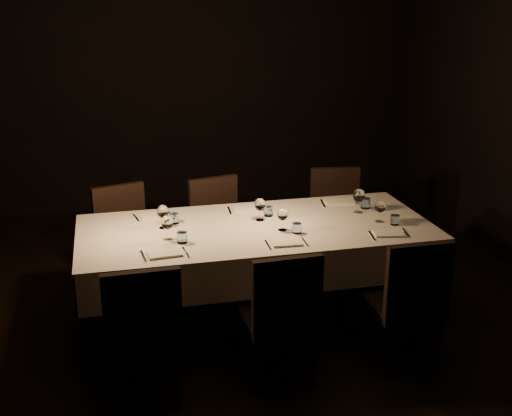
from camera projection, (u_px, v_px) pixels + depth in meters
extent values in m
cube|color=black|center=(256.00, 321.00, 4.84)|extent=(5.00, 6.00, 0.01)
cube|color=black|center=(193.00, 74.00, 7.14)|extent=(5.00, 0.01, 3.00)
cube|color=black|center=(256.00, 230.00, 4.61)|extent=(2.40, 1.00, 0.04)
cylinder|color=black|center=(101.00, 322.00, 4.09)|extent=(0.07, 0.07, 0.71)
cylinder|color=black|center=(100.00, 270.00, 4.87)|extent=(0.07, 0.07, 0.71)
cylinder|color=black|center=(422.00, 287.00, 4.59)|extent=(0.07, 0.07, 0.71)
cylinder|color=black|center=(374.00, 244.00, 5.37)|extent=(0.07, 0.07, 0.71)
cube|color=beige|center=(256.00, 227.00, 4.60)|extent=(2.52, 1.12, 0.01)
cube|color=beige|center=(240.00, 221.00, 5.16)|extent=(2.52, 0.01, 0.28)
cube|color=beige|center=(276.00, 277.00, 4.14)|extent=(2.52, 0.01, 0.28)
cube|color=beige|center=(414.00, 232.00, 4.93)|extent=(0.01, 1.12, 0.28)
cube|color=beige|center=(77.00, 262.00, 4.37)|extent=(0.01, 1.12, 0.28)
cylinder|color=black|center=(169.00, 349.00, 4.09)|extent=(0.04, 0.04, 0.38)
cylinder|color=black|center=(178.00, 380.00, 3.77)|extent=(0.04, 0.04, 0.38)
cylinder|color=black|center=(112.00, 357.00, 4.00)|extent=(0.04, 0.04, 0.38)
cylinder|color=black|center=(116.00, 389.00, 3.68)|extent=(0.04, 0.04, 0.38)
cube|color=black|center=(142.00, 336.00, 3.82)|extent=(0.45, 0.45, 0.06)
cube|color=black|center=(143.00, 310.00, 3.56)|extent=(0.44, 0.06, 0.47)
cube|color=silver|center=(165.00, 254.00, 4.09)|extent=(0.22, 0.15, 0.02)
cube|color=silver|center=(143.00, 256.00, 4.07)|extent=(0.03, 0.19, 0.01)
cube|color=silver|center=(186.00, 252.00, 4.13)|extent=(0.03, 0.19, 0.01)
cylinder|color=silver|center=(182.00, 238.00, 4.28)|extent=(0.07, 0.07, 0.08)
cylinder|color=white|center=(168.00, 239.00, 4.35)|extent=(0.07, 0.07, 0.00)
cylinder|color=white|center=(168.00, 234.00, 4.33)|extent=(0.01, 0.01, 0.08)
ellipsoid|color=white|center=(167.00, 222.00, 4.31)|extent=(0.09, 0.09, 0.10)
cylinder|color=black|center=(294.00, 333.00, 4.30)|extent=(0.04, 0.04, 0.37)
cylinder|color=black|center=(313.00, 360.00, 3.98)|extent=(0.04, 0.04, 0.37)
cylinder|color=black|center=(243.00, 340.00, 4.20)|extent=(0.04, 0.04, 0.37)
cylinder|color=black|center=(258.00, 369.00, 3.88)|extent=(0.04, 0.04, 0.37)
cube|color=black|center=(277.00, 320.00, 4.02)|extent=(0.45, 0.45, 0.06)
cube|color=black|center=(288.00, 295.00, 3.77)|extent=(0.43, 0.07, 0.47)
cube|color=silver|center=(286.00, 243.00, 4.27)|extent=(0.21, 0.14, 0.01)
cube|color=silver|center=(268.00, 245.00, 4.25)|extent=(0.02, 0.18, 0.01)
cube|color=silver|center=(305.00, 242.00, 4.30)|extent=(0.02, 0.18, 0.01)
cylinder|color=silver|center=(297.00, 228.00, 4.46)|extent=(0.07, 0.07, 0.07)
cylinder|color=white|center=(282.00, 230.00, 4.53)|extent=(0.06, 0.06, 0.00)
cylinder|color=white|center=(282.00, 224.00, 4.51)|extent=(0.01, 0.01, 0.08)
ellipsoid|color=white|center=(283.00, 214.00, 4.49)|extent=(0.08, 0.08, 0.09)
cylinder|color=black|center=(412.00, 319.00, 4.47)|extent=(0.04, 0.04, 0.38)
cylinder|color=black|center=(437.00, 345.00, 4.14)|extent=(0.04, 0.04, 0.38)
cylinder|color=black|center=(365.00, 325.00, 4.39)|extent=(0.04, 0.04, 0.38)
cylinder|color=black|center=(386.00, 352.00, 4.07)|extent=(0.04, 0.04, 0.38)
cube|color=black|center=(402.00, 305.00, 4.20)|extent=(0.44, 0.44, 0.06)
cube|color=black|center=(419.00, 280.00, 3.94)|extent=(0.44, 0.05, 0.47)
cube|color=silver|center=(389.00, 234.00, 4.44)|extent=(0.22, 0.17, 0.01)
cube|color=silver|center=(372.00, 236.00, 4.41)|extent=(0.05, 0.18, 0.01)
cube|color=silver|center=(406.00, 233.00, 4.47)|extent=(0.05, 0.18, 0.01)
cylinder|color=silver|center=(395.00, 220.00, 4.62)|extent=(0.07, 0.07, 0.07)
cylinder|color=white|center=(380.00, 222.00, 4.69)|extent=(0.06, 0.06, 0.00)
cylinder|color=white|center=(380.00, 216.00, 4.68)|extent=(0.01, 0.01, 0.08)
ellipsoid|color=white|center=(381.00, 206.00, 4.65)|extent=(0.08, 0.08, 0.09)
cylinder|color=black|center=(117.00, 287.00, 4.98)|extent=(0.04, 0.04, 0.37)
cylinder|color=black|center=(103.00, 271.00, 5.26)|extent=(0.04, 0.04, 0.37)
cylinder|color=black|center=(159.00, 277.00, 5.14)|extent=(0.04, 0.04, 0.37)
cylinder|color=black|center=(143.00, 263.00, 5.43)|extent=(0.04, 0.04, 0.37)
cube|color=black|center=(129.00, 250.00, 5.13)|extent=(0.53, 0.53, 0.06)
cube|color=black|center=(119.00, 213.00, 5.20)|extent=(0.42, 0.17, 0.47)
cube|color=silver|center=(154.00, 216.00, 4.79)|extent=(0.23, 0.17, 0.02)
cube|color=silver|center=(136.00, 218.00, 4.77)|extent=(0.05, 0.19, 0.01)
cube|color=silver|center=(171.00, 215.00, 4.82)|extent=(0.04, 0.19, 0.01)
cylinder|color=silver|center=(174.00, 219.00, 4.65)|extent=(0.07, 0.07, 0.07)
cylinder|color=white|center=(164.00, 228.00, 4.57)|extent=(0.06, 0.06, 0.00)
cylinder|color=white|center=(163.00, 222.00, 4.55)|extent=(0.01, 0.01, 0.08)
ellipsoid|color=white|center=(163.00, 212.00, 4.53)|extent=(0.08, 0.08, 0.10)
cylinder|color=black|center=(213.00, 275.00, 5.19)|extent=(0.04, 0.04, 0.37)
cylinder|color=black|center=(196.00, 260.00, 5.48)|extent=(0.04, 0.04, 0.37)
cylinder|color=black|center=(251.00, 267.00, 5.34)|extent=(0.04, 0.04, 0.37)
cylinder|color=black|center=(233.00, 253.00, 5.63)|extent=(0.04, 0.04, 0.37)
cube|color=black|center=(223.00, 240.00, 5.34)|extent=(0.52, 0.52, 0.06)
cube|color=black|center=(213.00, 204.00, 5.42)|extent=(0.43, 0.15, 0.47)
cube|color=silver|center=(246.00, 209.00, 4.95)|extent=(0.21, 0.14, 0.01)
cube|color=silver|center=(230.00, 211.00, 4.92)|extent=(0.03, 0.19, 0.01)
cube|color=silver|center=(262.00, 208.00, 4.98)|extent=(0.02, 0.19, 0.01)
cylinder|color=silver|center=(268.00, 211.00, 4.81)|extent=(0.07, 0.07, 0.07)
cylinder|color=white|center=(260.00, 220.00, 4.72)|extent=(0.06, 0.06, 0.00)
cylinder|color=white|center=(260.00, 215.00, 4.71)|extent=(0.01, 0.01, 0.08)
ellipsoid|color=white|center=(260.00, 204.00, 4.69)|extent=(0.08, 0.08, 0.09)
cylinder|color=black|center=(321.00, 260.00, 5.47)|extent=(0.04, 0.04, 0.38)
cylinder|color=black|center=(314.00, 245.00, 5.81)|extent=(0.04, 0.04, 0.38)
cylinder|color=black|center=(362.00, 258.00, 5.51)|extent=(0.04, 0.04, 0.38)
cylinder|color=black|center=(352.00, 243.00, 5.84)|extent=(0.04, 0.04, 0.38)
cube|color=black|center=(338.00, 228.00, 5.59)|extent=(0.49, 0.49, 0.06)
cube|color=black|center=(335.00, 193.00, 5.68)|extent=(0.44, 0.11, 0.47)
cube|color=silver|center=(340.00, 202.00, 5.12)|extent=(0.24, 0.18, 0.02)
cube|color=silver|center=(323.00, 204.00, 5.09)|extent=(0.05, 0.20, 0.01)
cube|color=silver|center=(356.00, 201.00, 5.16)|extent=(0.05, 0.20, 0.01)
cylinder|color=silver|center=(365.00, 203.00, 4.98)|extent=(0.07, 0.07, 0.08)
cylinder|color=white|center=(358.00, 212.00, 4.90)|extent=(0.07, 0.07, 0.00)
cylinder|color=white|center=(358.00, 206.00, 4.88)|extent=(0.01, 0.01, 0.09)
ellipsoid|color=white|center=(359.00, 196.00, 4.85)|extent=(0.09, 0.09, 0.10)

